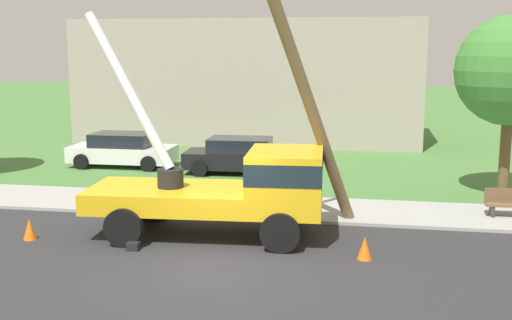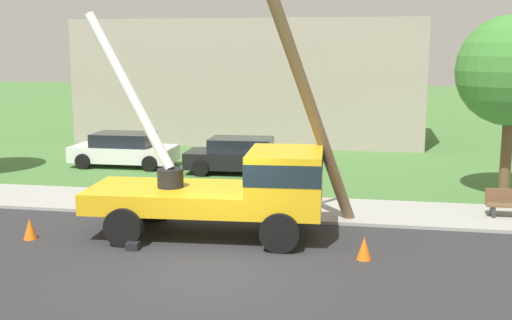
{
  "view_description": "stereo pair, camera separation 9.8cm",
  "coord_description": "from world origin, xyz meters",
  "views": [
    {
      "loc": [
        3.42,
        -13.56,
        5.0
      ],
      "look_at": [
        0.39,
        3.32,
        1.94
      ],
      "focal_mm": 44.58,
      "sensor_mm": 36.0,
      "label": 1
    },
    {
      "loc": [
        3.52,
        -13.54,
        5.0
      ],
      "look_at": [
        0.39,
        3.32,
        1.94
      ],
      "focal_mm": 44.58,
      "sensor_mm": 36.0,
      "label": 2
    }
  ],
  "objects": [
    {
      "name": "roadside_tree_near",
      "position": [
        7.92,
        8.48,
        4.22
      ],
      "size": [
        3.62,
        3.62,
        6.06
      ],
      "color": "brown",
      "rests_on": "ground"
    },
    {
      "name": "sidewalk_strip",
      "position": [
        0.0,
        5.48,
        0.05
      ],
      "size": [
        80.0,
        2.93,
        0.1
      ],
      "primitive_type": "cube",
      "color": "#9E9E99",
      "rests_on": "ground"
    },
    {
      "name": "ground_plane",
      "position": [
        0.0,
        12.0,
        0.0
      ],
      "size": [
        120.0,
        120.0,
        0.0
      ],
      "primitive_type": "plane",
      "color": "#477538"
    },
    {
      "name": "road_asphalt",
      "position": [
        0.0,
        0.0,
        0.0
      ],
      "size": [
        80.0,
        8.04,
        0.01
      ],
      "primitive_type": "cube",
      "color": "#2B2B2D",
      "rests_on": "ground"
    },
    {
      "name": "leaning_utility_pole",
      "position": [
        1.62,
        3.08,
        4.19
      ],
      "size": [
        3.09,
        3.53,
        8.23
      ],
      "color": "brown",
      "rests_on": "ground"
    },
    {
      "name": "traffic_cone_ahead",
      "position": [
        3.41,
        1.18,
        0.28
      ],
      "size": [
        0.36,
        0.36,
        0.56
      ],
      "primitive_type": "cone",
      "color": "orange",
      "rests_on": "ground"
    },
    {
      "name": "parked_sedan_white",
      "position": [
        -6.83,
        11.54,
        0.71
      ],
      "size": [
        4.41,
        2.04,
        1.42
      ],
      "color": "silver",
      "rests_on": "ground"
    },
    {
      "name": "utility_truck",
      "position": [
        0.02,
        2.49,
        1.41
      ],
      "size": [
        6.9,
        3.21,
        5.98
      ],
      "color": "gold",
      "rests_on": "ground"
    },
    {
      "name": "parked_sedan_black",
      "position": [
        -1.64,
        10.98,
        0.71
      ],
      "size": [
        4.47,
        2.13,
        1.42
      ],
      "color": "black",
      "rests_on": "ground"
    },
    {
      "name": "lowrise_building_backdrop",
      "position": [
        -3.01,
        20.38,
        3.2
      ],
      "size": [
        18.0,
        6.0,
        6.4
      ],
      "primitive_type": "cube",
      "color": "#A5998C",
      "rests_on": "ground"
    },
    {
      "name": "traffic_cone_behind",
      "position": [
        -5.28,
        1.23,
        0.28
      ],
      "size": [
        0.36,
        0.36,
        0.56
      ],
      "primitive_type": "cone",
      "color": "orange",
      "rests_on": "ground"
    }
  ]
}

